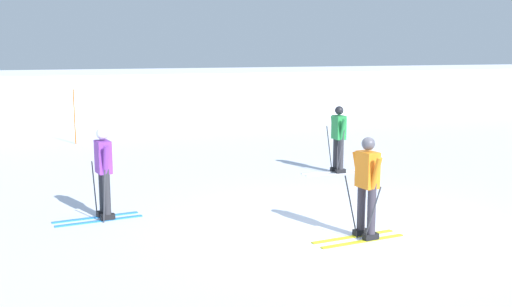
# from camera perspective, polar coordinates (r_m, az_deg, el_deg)

# --- Properties ---
(ground_plane) EXTENTS (120.00, 120.00, 0.00)m
(ground_plane) POSITION_cam_1_polar(r_m,az_deg,el_deg) (11.26, 7.57, -6.55)
(ground_plane) COLOR silver
(far_snow_ridge) EXTENTS (80.00, 8.11, 2.07)m
(far_snow_ridge) POSITION_cam_1_polar(r_m,az_deg,el_deg) (30.51, -11.81, 5.49)
(far_snow_ridge) COLOR silver
(far_snow_ridge) RESTS_ON ground
(skier_purple) EXTENTS (1.63, 1.00, 1.71)m
(skier_purple) POSITION_cam_1_polar(r_m,az_deg,el_deg) (11.68, -13.93, -1.54)
(skier_purple) COLOR #237AC6
(skier_purple) RESTS_ON ground
(skier_green) EXTENTS (1.61, 1.00, 1.71)m
(skier_green) POSITION_cam_1_polar(r_m,az_deg,el_deg) (15.76, 7.61, 1.49)
(skier_green) COLOR silver
(skier_green) RESTS_ON ground
(skier_orange) EXTENTS (1.62, 1.00, 1.71)m
(skier_orange) POSITION_cam_1_polar(r_m,az_deg,el_deg) (10.32, 10.18, -2.87)
(skier_orange) COLOR gold
(skier_orange) RESTS_ON ground
(trail_marker_pole) EXTENTS (0.04, 0.04, 1.82)m
(trail_marker_pole) POSITION_cam_1_polar(r_m,az_deg,el_deg) (21.34, -16.42, 3.28)
(trail_marker_pole) COLOR #C65614
(trail_marker_pole) RESTS_ON ground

